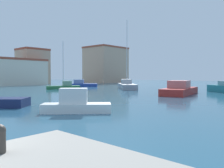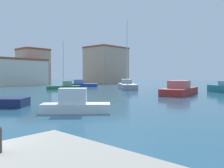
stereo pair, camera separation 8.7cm
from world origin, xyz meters
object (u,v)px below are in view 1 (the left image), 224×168
object	(u,v)px
sailboat_grey_distant_north	(127,85)
sailboat_green_near_pier	(64,86)
motorboat_red_mid_harbor	(180,90)
motorboat_white_center_channel	(76,104)
motorboat_blue_inner_mooring	(82,84)

from	to	relation	value
sailboat_grey_distant_north	sailboat_green_near_pier	bearing A→B (deg)	133.33
motorboat_red_mid_harbor	motorboat_white_center_channel	bearing A→B (deg)	-176.04
motorboat_red_mid_harbor	motorboat_blue_inner_mooring	size ratio (longest dim) A/B	1.43
motorboat_white_center_channel	motorboat_blue_inner_mooring	world-z (taller)	motorboat_white_center_channel
sailboat_green_near_pier	sailboat_grey_distant_north	size ratio (longest dim) A/B	0.69
motorboat_white_center_channel	sailboat_grey_distant_north	xyz separation A→B (m)	(22.12, 13.26, 0.07)
sailboat_green_near_pier	motorboat_red_mid_harbor	xyz separation A→B (m)	(2.80, -19.98, 0.09)
motorboat_red_mid_harbor	sailboat_grey_distant_north	distance (m)	12.93
sailboat_green_near_pier	motorboat_red_mid_harbor	distance (m)	20.18
motorboat_white_center_channel	sailboat_grey_distant_north	bearing A→B (deg)	30.94
motorboat_red_mid_harbor	sailboat_grey_distant_north	xyz separation A→B (m)	(4.68, 12.05, 0.01)
sailboat_green_near_pier	sailboat_grey_distant_north	bearing A→B (deg)	-46.67
sailboat_green_near_pier	sailboat_grey_distant_north	xyz separation A→B (m)	(7.48, -7.93, 0.10)
motorboat_white_center_channel	motorboat_red_mid_harbor	bearing A→B (deg)	3.96
motorboat_white_center_channel	motorboat_blue_inner_mooring	xyz separation A→B (m)	(21.91, 24.99, -0.05)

